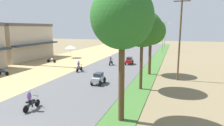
{
  "coord_description": "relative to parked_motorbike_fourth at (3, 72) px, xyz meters",
  "views": [
    {
      "loc": [
        9.04,
        -6.04,
        6.16
      ],
      "look_at": [
        0.78,
        19.42,
        1.32
      ],
      "focal_mm": 31.55,
      "sensor_mm": 36.0,
      "label": 1
    }
  ],
  "objects": [
    {
      "name": "parked_motorbike_fifth",
      "position": [
        0.34,
        10.0,
        0.0
      ],
      "size": [
        1.8,
        0.54,
        0.94
      ],
      "color": "black",
      "rests_on": "dirt_shoulder"
    },
    {
      "name": "median_tree_third",
      "position": [
        17.88,
        6.52,
        5.1
      ],
      "size": [
        3.81,
        3.81,
        7.41
      ],
      "color": "#4C351E",
      "rests_on": "median_strip"
    },
    {
      "name": "motorbike_ahead_second",
      "position": [
        10.97,
        -7.86,
        0.3
      ],
      "size": [
        0.54,
        1.8,
        1.66
      ],
      "color": "black",
      "rests_on": "road_strip"
    },
    {
      "name": "car_hatchback_red",
      "position": [
        13.78,
        12.5,
        0.19
      ],
      "size": [
        1.04,
        2.0,
        1.23
      ],
      "color": "red",
      "rests_on": "road_strip"
    },
    {
      "name": "car_hatchback_silver",
      "position": [
        13.21,
        0.07,
        0.19
      ],
      "size": [
        1.04,
        2.0,
        1.23
      ],
      "color": "#B7BCC1",
      "rests_on": "road_strip"
    },
    {
      "name": "utility_pole_near",
      "position": [
        21.43,
        4.72,
        4.42
      ],
      "size": [
        1.8,
        0.2,
        9.56
      ],
      "color": "brown",
      "rests_on": "ground"
    },
    {
      "name": "parked_motorbike_fourth",
      "position": [
        0.0,
        0.0,
        0.0
      ],
      "size": [
        1.8,
        0.54,
        0.94
      ],
      "color": "black",
      "rests_on": "dirt_shoulder"
    },
    {
      "name": "vendor_umbrella",
      "position": [
        0.78,
        15.95,
        1.75
      ],
      "size": [
        2.2,
        2.2,
        2.52
      ],
      "color": "#99999E",
      "rests_on": "dirt_shoulder"
    },
    {
      "name": "streetlamp_mid",
      "position": [
        17.78,
        41.52,
        4.01
      ],
      "size": [
        3.16,
        0.2,
        7.81
      ],
      "color": "gray",
      "rests_on": "median_strip"
    },
    {
      "name": "motorbike_ahead_third",
      "position": [
        8.35,
        4.94,
        0.3
      ],
      "size": [
        0.54,
        1.8,
        1.66
      ],
      "color": "black",
      "rests_on": "road_strip"
    },
    {
      "name": "shophouse_mid",
      "position": [
        -8.0,
        12.0,
        2.91
      ],
      "size": [
        8.15,
        11.86,
        6.9
      ],
      "color": "#C6B299",
      "rests_on": "ground"
    },
    {
      "name": "median_tree_nearest",
      "position": [
        17.81,
        -7.33,
        6.2
      ],
      "size": [
        3.92,
        3.92,
        8.75
      ],
      "color": "#4C351E",
      "rests_on": "median_strip"
    },
    {
      "name": "streetlamp_near",
      "position": [
        17.78,
        32.12,
        3.76
      ],
      "size": [
        3.16,
        0.2,
        7.33
      ],
      "color": "gray",
      "rests_on": "median_strip"
    },
    {
      "name": "median_tree_second",
      "position": [
        17.88,
        -0.17,
        5.47
      ],
      "size": [
        3.86,
        3.86,
        7.76
      ],
      "color": "#4C351E",
      "rests_on": "median_strip"
    },
    {
      "name": "motorbike_ahead_fourth",
      "position": [
        11.05,
        10.88,
        0.3
      ],
      "size": [
        0.54,
        1.8,
        1.66
      ],
      "color": "black",
      "rests_on": "road_strip"
    }
  ]
}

